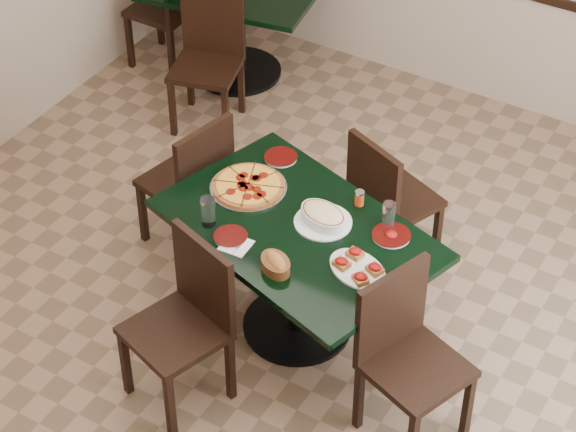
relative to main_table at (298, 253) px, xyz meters
The scene contains 20 objects.
floor 0.58m from the main_table, 148.50° to the right, with size 5.50×5.50×0.00m, color #82644B.
main_table is the anchor object (origin of this frame).
back_table 2.65m from the main_table, 130.10° to the left, with size 1.32×1.06×0.75m.
chair_far 0.76m from the main_table, 78.15° to the left, with size 0.55×0.55×0.91m.
chair_near 0.71m from the main_table, 111.59° to the right, with size 0.57×0.57×0.96m.
chair_right 0.85m from the main_table, 20.93° to the right, with size 0.57×0.57×0.96m.
chair_left 0.93m from the main_table, 161.64° to the left, with size 0.52×0.52×0.93m.
back_chair_near 2.15m from the main_table, 136.68° to the left, with size 0.54×0.54×0.94m.
back_chair_left 2.87m from the main_table, 138.87° to the left, with size 0.44×0.44×0.94m.
pepperoni_pizza 0.46m from the main_table, 160.72° to the left, with size 0.42×0.42×0.04m.
lasagna_casserole 0.27m from the main_table, 45.34° to the left, with size 0.32×0.31×0.09m.
bread_basket 0.41m from the main_table, 78.87° to the right, with size 0.23×0.21×0.09m.
bruschetta_platter 0.49m from the main_table, 17.33° to the right, with size 0.40×0.35×0.05m.
side_plate_near 0.41m from the main_table, 136.07° to the right, with size 0.18×0.18×0.02m.
side_plate_far_r 0.52m from the main_table, 22.23° to the left, with size 0.21×0.21×0.03m.
side_plate_far_l 0.63m from the main_table, 129.78° to the left, with size 0.19×0.19×0.02m.
napkin_setting 0.40m from the main_table, 124.73° to the right, with size 0.15×0.15×0.01m.
water_glass_a 0.54m from the main_table, 32.59° to the left, with size 0.07×0.07×0.15m, color white.
water_glass_b 0.54m from the main_table, 152.55° to the right, with size 0.08×0.08×0.17m, color white.
pepper_shaker 0.44m from the main_table, 60.33° to the left, with size 0.05×0.05×0.09m.
Camera 1 is at (2.34, -3.77, 4.61)m, focal length 70.00 mm.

